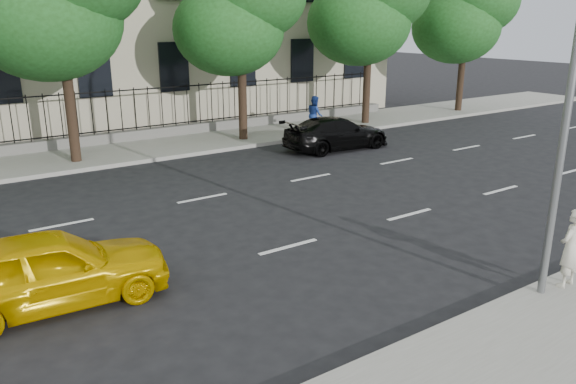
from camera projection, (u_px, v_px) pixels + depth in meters
name	position (u px, v px, depth m)	size (l,w,h in m)	color
ground	(360.00, 287.00, 11.11)	(120.00, 120.00, 0.00)	black
far_sidewalk	(123.00, 152.00, 22.12)	(60.00, 4.00, 0.15)	gray
lane_markings	(240.00, 219.00, 14.85)	(49.60, 4.62, 0.01)	silver
iron_fence	(109.00, 131.00, 23.29)	(30.00, 0.50, 2.20)	slate
street_light	(551.00, 15.00, 9.54)	(0.25, 3.32, 8.05)	slate
tree_f	(465.00, 4.00, 30.19)	(5.52, 5.12, 9.01)	#382619
yellow_taxi	(49.00, 269.00, 10.21)	(1.72, 4.27, 1.45)	#D7A700
black_sedan	(337.00, 133.00, 22.70)	(1.85, 4.55, 1.32)	black
woman_near	(571.00, 248.00, 10.64)	(0.57, 0.37, 1.55)	silver
pedestrian_far	(315.00, 114.00, 25.25)	(0.80, 0.63, 1.65)	navy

